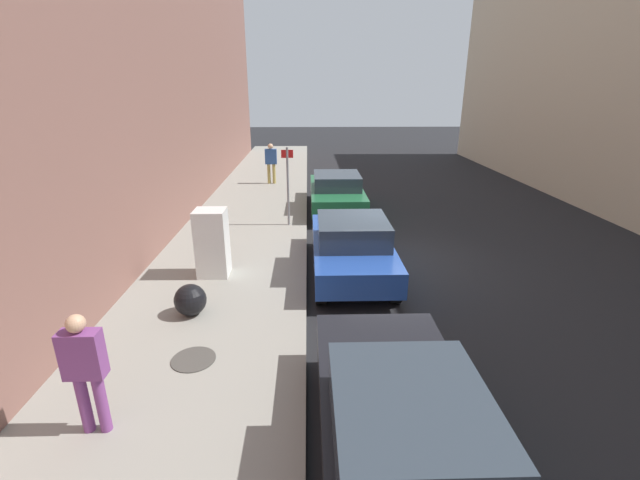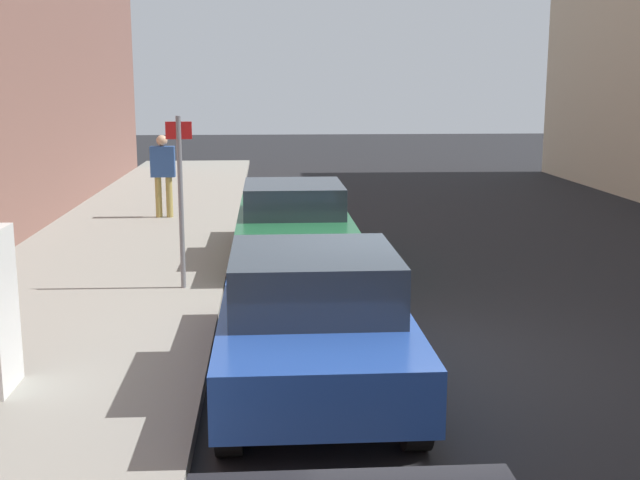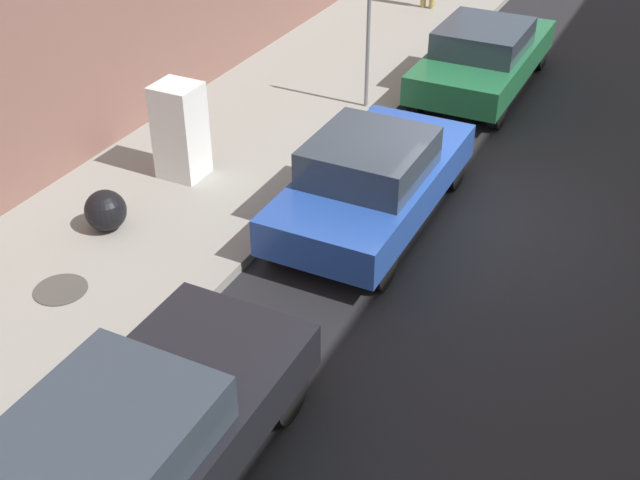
{
  "view_description": "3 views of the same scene",
  "coord_description": "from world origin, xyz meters",
  "px_view_note": "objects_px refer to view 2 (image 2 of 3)",
  "views": [
    {
      "loc": [
        -2.22,
        -10.25,
        4.25
      ],
      "look_at": [
        -1.99,
        -1.96,
        1.28
      ],
      "focal_mm": 24.0,
      "sensor_mm": 36.0,
      "label": 1
    },
    {
      "loc": [
        -1.65,
        -8.47,
        3.0
      ],
      "look_at": [
        -1.14,
        -0.97,
        1.53
      ],
      "focal_mm": 45.0,
      "sensor_mm": 36.0,
      "label": 2
    },
    {
      "loc": [
        2.68,
        -10.39,
        6.5
      ],
      "look_at": [
        -1.2,
        -2.59,
        0.7
      ],
      "focal_mm": 45.0,
      "sensor_mm": 36.0,
      "label": 3
    }
  ],
  "objects_px": {
    "street_sign_post": "(181,193)",
    "pedestrian_walking_far": "(163,169)",
    "parked_sedan_green": "(293,222)",
    "parked_hatchback_blue": "(313,317)"
  },
  "relations": [
    {
      "from": "pedestrian_walking_far",
      "to": "parked_sedan_green",
      "type": "distance_m",
      "value": 4.95
    },
    {
      "from": "pedestrian_walking_far",
      "to": "parked_sedan_green",
      "type": "bearing_deg",
      "value": -179.3
    },
    {
      "from": "street_sign_post",
      "to": "pedestrian_walking_far",
      "type": "bearing_deg",
      "value": 99.36
    },
    {
      "from": "pedestrian_walking_far",
      "to": "parked_sedan_green",
      "type": "xyz_separation_m",
      "value": [
        2.66,
        -4.15,
        -0.46
      ]
    },
    {
      "from": "pedestrian_walking_far",
      "to": "parked_hatchback_blue",
      "type": "relative_size",
      "value": 0.43
    },
    {
      "from": "pedestrian_walking_far",
      "to": "street_sign_post",
      "type": "bearing_deg",
      "value": 157.42
    },
    {
      "from": "street_sign_post",
      "to": "pedestrian_walking_far",
      "type": "relative_size",
      "value": 1.36
    },
    {
      "from": "pedestrian_walking_far",
      "to": "parked_hatchback_blue",
      "type": "bearing_deg",
      "value": 163.33
    },
    {
      "from": "street_sign_post",
      "to": "parked_sedan_green",
      "type": "relative_size",
      "value": 0.55
    },
    {
      "from": "pedestrian_walking_far",
      "to": "parked_sedan_green",
      "type": "relative_size",
      "value": 0.4
    }
  ]
}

